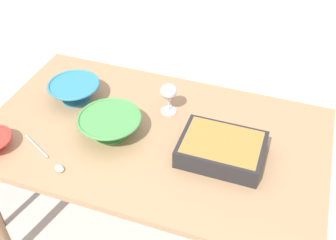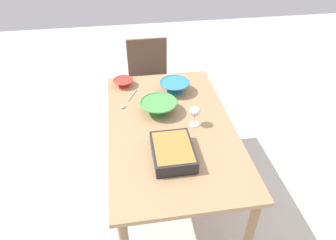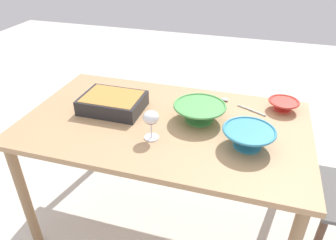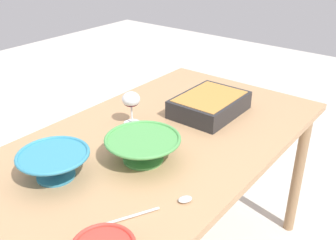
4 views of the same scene
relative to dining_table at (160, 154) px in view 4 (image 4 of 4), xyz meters
The scene contains 6 objects.
dining_table is the anchor object (origin of this frame).
wine_glass 0.24m from the dining_table, 94.77° to the right, with size 0.07×0.07×0.14m.
casserole_dish 0.33m from the dining_table, behind, with size 0.32×0.24×0.08m.
mixing_bowl 0.22m from the dining_table, 20.12° to the left, with size 0.27×0.27×0.09m.
small_bowl 0.45m from the dining_table, 13.12° to the right, with size 0.23×0.23×0.09m.
serving_spoon 0.44m from the dining_table, 41.45° to the left, with size 0.26×0.14×0.01m.
Camera 4 is at (1.02, 0.83, 1.47)m, focal length 41.01 mm.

